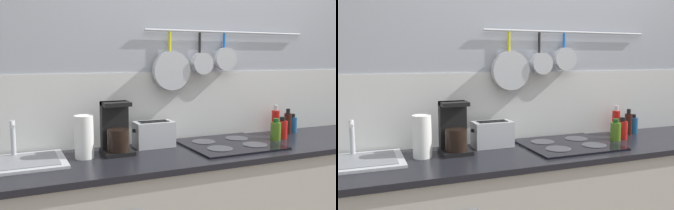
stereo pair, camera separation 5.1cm
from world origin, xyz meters
The scene contains 12 objects.
wall_back centered at (0.00, 0.36, 1.27)m, with size 7.20×0.15×2.60m.
countertop centered at (0.00, 0.00, 0.87)m, with size 3.21×0.64×0.03m.
sink_basin centered at (-1.30, 0.11, 0.90)m, with size 0.53×0.39×0.22m.
paper_towel_roll centered at (-0.93, 0.09, 1.01)m, with size 0.11×0.11×0.25m.
coffee_maker centered at (-0.73, 0.12, 1.01)m, with size 0.18×0.17×0.31m.
toaster centered at (-0.46, 0.19, 0.96)m, with size 0.27×0.14×0.17m.
cooktop centered at (0.01, 0.04, 0.89)m, with size 0.58×0.53×0.01m.
bottle_hot_sauce centered at (0.39, 0.04, 0.95)m, with size 0.07×0.07×0.15m.
bottle_vinegar centered at (0.47, 0.07, 0.95)m, with size 0.07×0.07×0.15m.
bottle_sesame_oil centered at (0.55, 0.23, 0.98)m, with size 0.06×0.06×0.21m.
bottle_dish_soap centered at (0.61, 0.18, 0.97)m, with size 0.05×0.05×0.19m.
bottle_olive_oil centered at (0.69, 0.21, 0.95)m, with size 0.07×0.07×0.14m.
Camera 1 is at (-1.31, -2.01, 1.45)m, focal length 40.00 mm.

